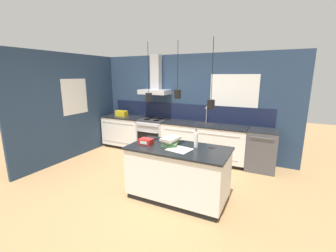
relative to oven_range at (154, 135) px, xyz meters
name	(u,v)px	position (x,y,z in m)	size (l,w,h in m)	color
ground_plane	(146,182)	(0.78, -1.69, -0.46)	(16.00, 16.00, 0.00)	#A87F51
wall_back	(183,103)	(0.73, 0.31, 0.90)	(5.60, 2.37, 2.60)	navy
wall_left	(79,106)	(-1.65, -0.99, 0.85)	(0.08, 3.80, 2.60)	navy
counter_run_left	(125,131)	(-0.98, 0.01, 0.01)	(1.23, 0.64, 0.91)	black
counter_run_sink	(203,142)	(1.41, 0.01, 0.01)	(2.09, 0.64, 1.32)	black
oven_range	(154,135)	(0.00, 0.00, 0.00)	(0.75, 0.66, 0.91)	#B5B5BA
dishwasher	(262,150)	(2.76, 0.00, 0.00)	(0.62, 0.65, 0.91)	#4C4C51
kitchen_island	(178,173)	(1.58, -1.93, 0.00)	(1.67, 0.87, 0.91)	black
bottle_on_island	(196,140)	(1.83, -1.78, 0.58)	(0.07, 0.07, 0.30)	silver
book_stack	(170,141)	(1.41, -1.87, 0.53)	(0.28, 0.35, 0.14)	#4C7F4C
red_supply_box	(146,141)	(1.01, -2.01, 0.50)	(0.23, 0.18, 0.10)	red
paper_pile	(179,149)	(1.64, -2.01, 0.46)	(0.41, 0.37, 0.01)	silver
yellow_toolbox	(122,113)	(-1.07, 0.00, 0.54)	(0.34, 0.18, 0.19)	gold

